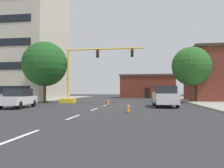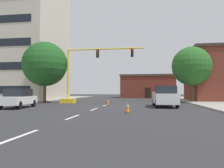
{
  "view_description": "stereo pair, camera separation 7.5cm",
  "coord_description": "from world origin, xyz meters",
  "px_view_note": "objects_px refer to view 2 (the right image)",
  "views": [
    {
      "loc": [
        4.1,
        -20.99,
        1.53
      ],
      "look_at": [
        0.1,
        6.49,
        2.4
      ],
      "focal_mm": 35.51,
      "sensor_mm": 36.0,
      "label": 1
    },
    {
      "loc": [
        4.17,
        -20.98,
        1.53
      ],
      "look_at": [
        0.1,
        6.49,
        2.4
      ],
      "focal_mm": 35.51,
      "sensor_mm": 36.0,
      "label": 2
    }
  ],
  "objects_px": {
    "sedan_white_near_left": "(18,98)",
    "traffic_cone_roadside_b": "(108,102)",
    "traffic_signal_gantry": "(79,85)",
    "traffic_cone_roadside_a": "(128,108)",
    "pickup_truck_white": "(164,97)",
    "tree_left_near": "(45,64)",
    "tree_right_mid": "(191,66)"
  },
  "relations": [
    {
      "from": "sedan_white_near_left",
      "to": "traffic_cone_roadside_b",
      "type": "xyz_separation_m",
      "value": [
        7.42,
        4.98,
        -0.55
      ]
    },
    {
      "from": "traffic_signal_gantry",
      "to": "traffic_cone_roadside_a",
      "type": "distance_m",
      "value": 13.68
    },
    {
      "from": "pickup_truck_white",
      "to": "tree_left_near",
      "type": "bearing_deg",
      "value": 160.97
    },
    {
      "from": "tree_left_near",
      "to": "sedan_white_near_left",
      "type": "bearing_deg",
      "value": -80.13
    },
    {
      "from": "tree_left_near",
      "to": "traffic_cone_roadside_a",
      "type": "relative_size",
      "value": 10.29
    },
    {
      "from": "traffic_cone_roadside_b",
      "to": "pickup_truck_white",
      "type": "bearing_deg",
      "value": -15.39
    },
    {
      "from": "traffic_signal_gantry",
      "to": "sedan_white_near_left",
      "type": "relative_size",
      "value": 2.23
    },
    {
      "from": "tree_left_near",
      "to": "traffic_cone_roadside_b",
      "type": "relative_size",
      "value": 11.49
    },
    {
      "from": "pickup_truck_white",
      "to": "traffic_cone_roadside_b",
      "type": "bearing_deg",
      "value": 164.61
    },
    {
      "from": "traffic_signal_gantry",
      "to": "traffic_cone_roadside_b",
      "type": "xyz_separation_m",
      "value": [
        4.32,
        -3.42,
        -1.99
      ]
    },
    {
      "from": "sedan_white_near_left",
      "to": "traffic_cone_roadside_a",
      "type": "relative_size",
      "value": 6.11
    },
    {
      "from": "traffic_signal_gantry",
      "to": "tree_left_near",
      "type": "bearing_deg",
      "value": 179.43
    },
    {
      "from": "tree_right_mid",
      "to": "tree_left_near",
      "type": "height_order",
      "value": "tree_left_near"
    },
    {
      "from": "tree_left_near",
      "to": "traffic_cone_roadside_b",
      "type": "distance_m",
      "value": 10.62
    },
    {
      "from": "tree_right_mid",
      "to": "sedan_white_near_left",
      "type": "height_order",
      "value": "tree_right_mid"
    },
    {
      "from": "traffic_signal_gantry",
      "to": "traffic_cone_roadside_b",
      "type": "height_order",
      "value": "traffic_signal_gantry"
    },
    {
      "from": "sedan_white_near_left",
      "to": "traffic_cone_roadside_b",
      "type": "height_order",
      "value": "sedan_white_near_left"
    },
    {
      "from": "pickup_truck_white",
      "to": "sedan_white_near_left",
      "type": "distance_m",
      "value": 13.63
    },
    {
      "from": "tree_right_mid",
      "to": "traffic_cone_roadside_a",
      "type": "height_order",
      "value": "tree_right_mid"
    },
    {
      "from": "pickup_truck_white",
      "to": "traffic_cone_roadside_a",
      "type": "relative_size",
      "value": 7.11
    },
    {
      "from": "tree_right_mid",
      "to": "traffic_signal_gantry",
      "type": "bearing_deg",
      "value": -166.2
    },
    {
      "from": "pickup_truck_white",
      "to": "traffic_cone_roadside_b",
      "type": "distance_m",
      "value": 6.04
    },
    {
      "from": "tree_right_mid",
      "to": "tree_left_near",
      "type": "xyz_separation_m",
      "value": [
        -18.93,
        -3.48,
        0.19
      ]
    },
    {
      "from": "pickup_truck_white",
      "to": "traffic_cone_roadside_a",
      "type": "bearing_deg",
      "value": -115.07
    },
    {
      "from": "traffic_signal_gantry",
      "to": "traffic_cone_roadside_a",
      "type": "xyz_separation_m",
      "value": [
        7.04,
        -11.57,
        -1.95
      ]
    },
    {
      "from": "sedan_white_near_left",
      "to": "traffic_cone_roadside_b",
      "type": "distance_m",
      "value": 8.95
    },
    {
      "from": "pickup_truck_white",
      "to": "traffic_cone_roadside_b",
      "type": "height_order",
      "value": "pickup_truck_white"
    },
    {
      "from": "pickup_truck_white",
      "to": "tree_right_mid",
      "type": "bearing_deg",
      "value": 63.49
    },
    {
      "from": "traffic_cone_roadside_a",
      "to": "traffic_cone_roadside_b",
      "type": "distance_m",
      "value": 8.59
    },
    {
      "from": "pickup_truck_white",
      "to": "sedan_white_near_left",
      "type": "bearing_deg",
      "value": -165.63
    },
    {
      "from": "pickup_truck_white",
      "to": "sedan_white_near_left",
      "type": "relative_size",
      "value": 1.16
    },
    {
      "from": "traffic_cone_roadside_b",
      "to": "sedan_white_near_left",
      "type": "bearing_deg",
      "value": -146.14
    }
  ]
}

